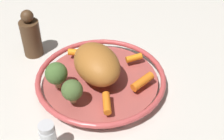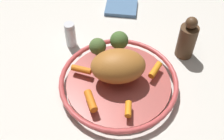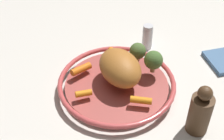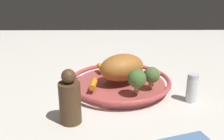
{
  "view_description": "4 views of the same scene",
  "coord_description": "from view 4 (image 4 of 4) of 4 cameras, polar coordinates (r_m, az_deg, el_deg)",
  "views": [
    {
      "loc": [
        0.6,
        0.05,
        0.56
      ],
      "look_at": [
        -0.0,
        0.03,
        0.05
      ],
      "focal_mm": 49.94,
      "sensor_mm": 36.0,
      "label": 1
    },
    {
      "loc": [
        -0.19,
        0.46,
        0.65
      ],
      "look_at": [
        0.02,
        -0.01,
        0.06
      ],
      "focal_mm": 45.33,
      "sensor_mm": 36.0,
      "label": 2
    },
    {
      "loc": [
        -0.66,
        -0.02,
        0.64
      ],
      "look_at": [
        0.02,
        0.01,
        0.06
      ],
      "focal_mm": 50.49,
      "sensor_mm": 36.0,
      "label": 3
    },
    {
      "loc": [
        -0.03,
        -0.8,
        0.36
      ],
      "look_at": [
        -0.03,
        0.02,
        0.06
      ],
      "focal_mm": 42.26,
      "sensor_mm": 36.0,
      "label": 4
    }
  ],
  "objects": [
    {
      "name": "roast_chicken_piece",
      "position": [
        0.84,
        2.17,
        0.57
      ],
      "size": [
        0.18,
        0.17,
        0.08
      ],
      "primitive_type": "ellipsoid",
      "rotation": [
        0.0,
        0.0,
        0.51
      ],
      "color": "#A96529",
      "rests_on": "serving_bowl"
    },
    {
      "name": "baby_carrot_center",
      "position": [
        0.96,
        3.39,
        1.05
      ],
      "size": [
        0.06,
        0.06,
        0.03
      ],
      "primitive_type": "cylinder",
      "rotation": [
        1.65,
        0.0,
        0.76
      ],
      "color": "orange",
      "rests_on": "serving_bowl"
    },
    {
      "name": "pepper_mill",
      "position": [
        0.67,
        -9.09,
        -6.38
      ],
      "size": [
        0.06,
        0.06,
        0.14
      ],
      "color": "#4C331E",
      "rests_on": "ground_plane"
    },
    {
      "name": "broccoli_floret_large",
      "position": [
        0.81,
        8.57,
        -1.14
      ],
      "size": [
        0.05,
        0.05,
        0.06
      ],
      "color": "tan",
      "rests_on": "serving_bowl"
    },
    {
      "name": "baby_carrot_back",
      "position": [
        0.94,
        -2.43,
        0.56
      ],
      "size": [
        0.03,
        0.05,
        0.02
      ],
      "primitive_type": "cylinder",
      "rotation": [
        1.65,
        0.0,
        0.36
      ],
      "color": "orange",
      "rests_on": "serving_bowl"
    },
    {
      "name": "broccoli_floret_edge",
      "position": [
        0.76,
        5.41,
        -1.9
      ],
      "size": [
        0.05,
        0.05,
        0.07
      ],
      "color": "tan",
      "rests_on": "serving_bowl"
    },
    {
      "name": "baby_carrot_right",
      "position": [
        0.89,
        8.51,
        -0.81
      ],
      "size": [
        0.06,
        0.02,
        0.02
      ],
      "primitive_type": "cylinder",
      "rotation": [
        1.61,
        0.0,
        1.69
      ],
      "color": "orange",
      "rests_on": "serving_bowl"
    },
    {
      "name": "serving_bowl",
      "position": [
        0.87,
        1.7,
        -2.89
      ],
      "size": [
        0.34,
        0.34,
        0.04
      ],
      "color": "#A84C47",
      "rests_on": "ground_plane"
    },
    {
      "name": "salt_shaker",
      "position": [
        0.81,
        16.94,
        -3.78
      ],
      "size": [
        0.03,
        0.03,
        0.09
      ],
      "color": "silver",
      "rests_on": "ground_plane"
    },
    {
      "name": "baby_carrot_near_rim",
      "position": [
        0.8,
        -4.07,
        -3.08
      ],
      "size": [
        0.02,
        0.06,
        0.02
      ],
      "primitive_type": "cylinder",
      "rotation": [
        1.56,
        0.0,
        3.04
      ],
      "color": "orange",
      "rests_on": "serving_bowl"
    },
    {
      "name": "ground_plane",
      "position": [
        0.88,
        1.68,
        -4.02
      ],
      "size": [
        1.9,
        1.9,
        0.0
      ],
      "primitive_type": "plane",
      "color": "beige"
    }
  ]
}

